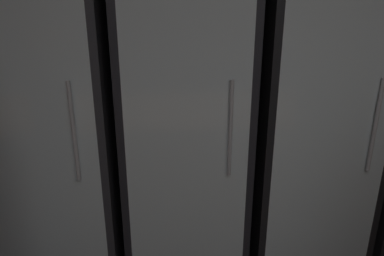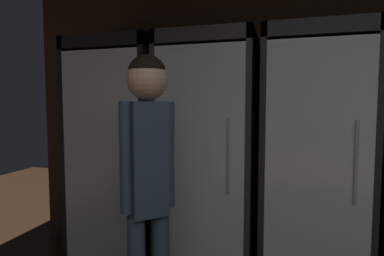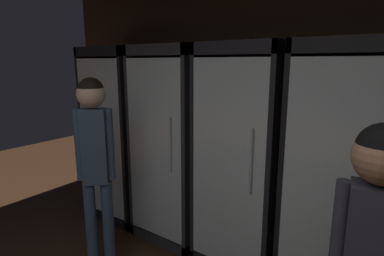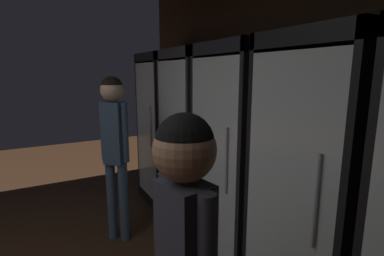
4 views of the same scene
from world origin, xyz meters
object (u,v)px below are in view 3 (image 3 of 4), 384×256
cooler_left (178,146)px  cooler_center (247,159)px  cooler_right (342,178)px  shopper_far (95,151)px  cooler_far_left (126,135)px

cooler_left → cooler_center: size_ratio=1.00×
cooler_right → shopper_far: 1.90m
cooler_far_left → cooler_left: same height
cooler_center → cooler_right: same height
cooler_far_left → shopper_far: size_ratio=1.16×
cooler_left → cooler_far_left: bearing=179.9°
cooler_left → cooler_right: size_ratio=1.00×
cooler_far_left → cooler_center: 1.54m
cooler_center → cooler_right: 0.77m
cooler_far_left → shopper_far: bearing=-54.8°
cooler_left → shopper_far: (-0.13, -0.90, 0.14)m
cooler_center → cooler_right: bearing=-0.0°
cooler_left → cooler_center: 0.77m
cooler_right → cooler_center: bearing=180.0°
cooler_center → cooler_far_left: bearing=180.0°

